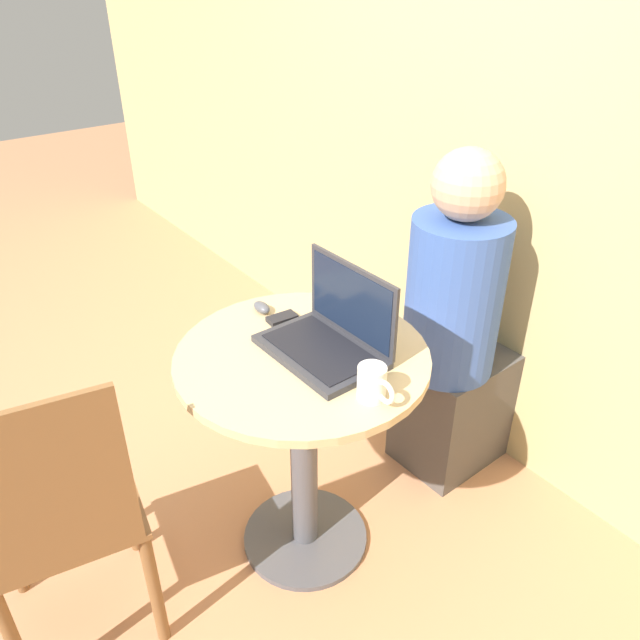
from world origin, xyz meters
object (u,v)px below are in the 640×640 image
person_seated (457,345)px  chair_empty (62,520)px  cell_phone (282,318)px  laptop (331,334)px

person_seated → chair_empty: bearing=-94.5°
chair_empty → person_seated: (0.11, 1.37, 0.05)m
chair_empty → cell_phone: bearing=96.1°
cell_phone → chair_empty: (0.08, -0.75, -0.30)m
laptop → cell_phone: 0.22m
laptop → person_seated: bearing=92.8°
cell_phone → person_seated: 0.69m
chair_empty → laptop: bearing=79.9°
laptop → cell_phone: size_ratio=3.82×
laptop → person_seated: size_ratio=0.29×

